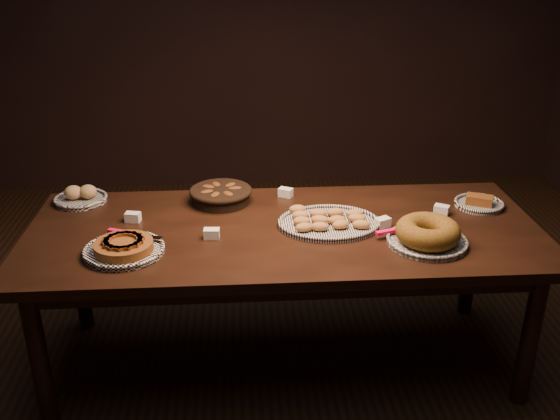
{
  "coord_description": "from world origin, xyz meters",
  "views": [
    {
      "loc": [
        -0.2,
        -2.62,
        2.01
      ],
      "look_at": [
        -0.02,
        0.05,
        0.82
      ],
      "focal_mm": 40.0,
      "sensor_mm": 36.0,
      "label": 1
    }
  ],
  "objects": [
    {
      "name": "tent_cards",
      "position": [
        0.05,
        0.1,
        0.77
      ],
      "size": [
        1.58,
        0.53,
        0.04
      ],
      "color": "white",
      "rests_on": "buffet_table"
    },
    {
      "name": "madeleine_platter",
      "position": [
        0.21,
        0.02,
        0.77
      ],
      "size": [
        0.48,
        0.39,
        0.05
      ],
      "rotation": [
        0.0,
        0.0,
        0.2
      ],
      "color": "black",
      "rests_on": "buffet_table"
    },
    {
      "name": "loaf_plate",
      "position": [
        1.0,
        0.19,
        0.77
      ],
      "size": [
        0.25,
        0.25,
        0.06
      ],
      "rotation": [
        0.0,
        0.0,
        -0.43
      ],
      "color": "black",
      "rests_on": "buffet_table"
    },
    {
      "name": "apple_tart_plate",
      "position": [
        -0.71,
        -0.2,
        0.77
      ],
      "size": [
        0.35,
        0.36,
        0.07
      ],
      "rotation": [
        0.0,
        0.0,
        0.2
      ],
      "color": "white",
      "rests_on": "buffet_table"
    },
    {
      "name": "croissant_basket",
      "position": [
        -0.3,
        0.33,
        0.8
      ],
      "size": [
        0.32,
        0.32,
        0.08
      ],
      "rotation": [
        0.0,
        0.0,
        0.0
      ],
      "color": "black",
      "rests_on": "buffet_table"
    },
    {
      "name": "bundt_cake_plate",
      "position": [
        0.62,
        -0.21,
        0.8
      ],
      "size": [
        0.41,
        0.38,
        0.11
      ],
      "rotation": [
        0.0,
        0.0,
        -0.42
      ],
      "color": "black",
      "rests_on": "buffet_table"
    },
    {
      "name": "buffet_table",
      "position": [
        0.0,
        0.0,
        0.68
      ],
      "size": [
        2.4,
        1.0,
        0.75
      ],
      "color": "black",
      "rests_on": "ground"
    },
    {
      "name": "ground",
      "position": [
        0.0,
        0.0,
        0.0
      ],
      "size": [
        5.0,
        5.0,
        0.0
      ],
      "primitive_type": "plane",
      "color": "black",
      "rests_on": "ground"
    },
    {
      "name": "bread_roll_plate",
      "position": [
        -1.02,
        0.38,
        0.78
      ],
      "size": [
        0.27,
        0.27,
        0.08
      ],
      "rotation": [
        0.0,
        0.0,
        -0.13
      ],
      "color": "white",
      "rests_on": "buffet_table"
    }
  ]
}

